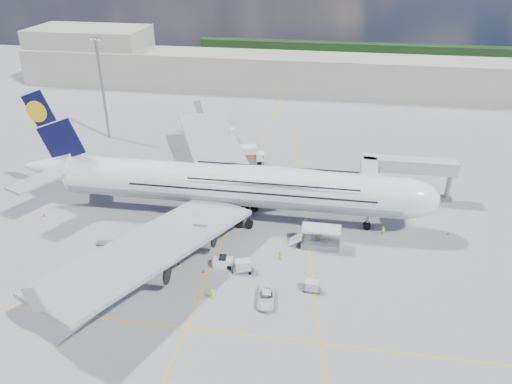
% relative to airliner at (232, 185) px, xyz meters
% --- Properties ---
extents(ground, '(300.00, 300.00, 0.00)m').
position_rel_airliner_xyz_m(ground, '(-0.26, -10.00, -6.87)').
color(ground, gray).
rests_on(ground, ground).
extents(taxi_line_main, '(0.25, 220.00, 0.01)m').
position_rel_airliner_xyz_m(taxi_line_main, '(-0.26, -10.00, -6.86)').
color(taxi_line_main, '#E1AF0B').
rests_on(taxi_line_main, ground).
extents(taxi_line_cross, '(120.00, 0.25, 0.01)m').
position_rel_airliner_xyz_m(taxi_line_cross, '(-0.26, -30.00, -6.86)').
color(taxi_line_cross, '#E1AF0B').
rests_on(taxi_line_cross, ground).
extents(taxi_line_diag, '(14.16, 99.06, 0.01)m').
position_rel_airliner_xyz_m(taxi_line_diag, '(13.74, -0.00, -6.86)').
color(taxi_line_diag, '#E1AF0B').
rests_on(taxi_line_diag, ground).
extents(airliner, '(77.26, 79.15, 23.71)m').
position_rel_airliner_xyz_m(airliner, '(0.00, 0.00, 0.00)').
color(airliner, white).
rests_on(airliner, ground).
extents(jet_bridge, '(18.80, 12.10, 8.50)m').
position_rel_airliner_xyz_m(jet_bridge, '(29.55, 10.94, -0.02)').
color(jet_bridge, '#B7B7BC').
rests_on(jet_bridge, ground).
extents(cargo_loader, '(8.53, 3.20, 3.67)m').
position_rel_airliner_xyz_m(cargo_loader, '(16.56, -7.11, -5.62)').
color(cargo_loader, silver).
rests_on(cargo_loader, ground).
extents(light_mast, '(3.00, 0.70, 25.50)m').
position_rel_airliner_xyz_m(light_mast, '(-40.26, 35.00, 6.34)').
color(light_mast, gray).
rests_on(light_mast, ground).
extents(terminal, '(180.00, 16.00, 12.00)m').
position_rel_airliner_xyz_m(terminal, '(-0.26, 85.00, -0.87)').
color(terminal, '#B2AD9E').
rests_on(terminal, ground).
extents(hangar, '(40.00, 22.00, 18.00)m').
position_rel_airliner_xyz_m(hangar, '(-70.26, 90.00, 2.13)').
color(hangar, '#B2AD9E').
rests_on(hangar, ground).
extents(tree_line, '(160.00, 6.00, 8.00)m').
position_rel_airliner_xyz_m(tree_line, '(39.74, 130.00, -2.87)').
color(tree_line, '#193814').
rests_on(tree_line, ground).
extents(dolly_row_a, '(2.93, 1.90, 0.40)m').
position_rel_airliner_xyz_m(dolly_row_a, '(-21.62, -22.93, -6.56)').
color(dolly_row_a, gray).
rests_on(dolly_row_a, ground).
extents(dolly_row_b, '(3.57, 2.76, 0.46)m').
position_rel_airliner_xyz_m(dolly_row_b, '(-7.01, -15.64, -6.51)').
color(dolly_row_b, gray).
rests_on(dolly_row_b, ground).
extents(dolly_row_c, '(2.83, 1.57, 1.77)m').
position_rel_airliner_xyz_m(dolly_row_c, '(-12.02, -19.44, -5.92)').
color(dolly_row_c, gray).
rests_on(dolly_row_c, ground).
extents(dolly_back, '(3.00, 1.68, 0.43)m').
position_rel_airliner_xyz_m(dolly_back, '(-19.82, -12.62, -6.53)').
color(dolly_back, gray).
rests_on(dolly_back, ground).
extents(dolly_nose_far, '(2.79, 1.61, 1.71)m').
position_rel_airliner_xyz_m(dolly_nose_far, '(16.06, -19.31, -5.95)').
color(dolly_nose_far, gray).
rests_on(dolly_nose_far, ground).
extents(dolly_nose_near, '(3.56, 2.68, 2.01)m').
position_rel_airliner_xyz_m(dolly_nose_near, '(4.99, -16.28, -5.79)').
color(dolly_nose_near, gray).
rests_on(dolly_nose_near, ground).
extents(baggage_tug, '(3.24, 1.72, 1.95)m').
position_rel_airliner_xyz_m(baggage_tug, '(1.62, -15.49, -6.01)').
color(baggage_tug, white).
rests_on(baggage_tug, ground).
extents(catering_truck_inner, '(7.54, 4.40, 4.22)m').
position_rel_airliner_xyz_m(catering_truck_inner, '(-1.47, 24.74, -4.88)').
color(catering_truck_inner, gray).
rests_on(catering_truck_inner, ground).
extents(catering_truck_outer, '(6.62, 2.78, 3.89)m').
position_rel_airliner_xyz_m(catering_truck_outer, '(-11.37, 39.75, -5.06)').
color(catering_truck_outer, gray).
rests_on(catering_truck_outer, ground).
extents(service_van, '(2.81, 5.46, 1.47)m').
position_rel_airliner_xyz_m(service_van, '(9.71, -22.96, -6.13)').
color(service_van, white).
rests_on(service_van, ground).
extents(crew_nose, '(0.78, 0.71, 1.78)m').
position_rel_airliner_xyz_m(crew_nose, '(27.51, -1.68, -5.98)').
color(crew_nose, '#C8FF1A').
rests_on(crew_nose, ground).
extents(crew_loader, '(1.06, 1.05, 1.73)m').
position_rel_airliner_xyz_m(crew_loader, '(16.03, -6.04, -6.00)').
color(crew_loader, '#CCFF1A').
rests_on(crew_loader, ground).
extents(crew_wing, '(0.57, 1.11, 1.81)m').
position_rel_airliner_xyz_m(crew_wing, '(-18.55, -20.43, -5.96)').
color(crew_wing, '#96DC17').
rests_on(crew_wing, ground).
extents(crew_van, '(0.94, 0.87, 1.61)m').
position_rel_airliner_xyz_m(crew_van, '(10.36, -12.01, -6.06)').
color(crew_van, '#D0DF17').
rests_on(crew_van, ground).
extents(crew_tug, '(1.21, 0.76, 1.80)m').
position_rel_airliner_xyz_m(crew_tug, '(1.77, -23.61, -5.97)').
color(crew_tug, '#91E317').
rests_on(crew_tug, ground).
extents(cone_nose, '(0.40, 0.40, 0.52)m').
position_rel_airliner_xyz_m(cone_nose, '(39.01, 0.35, -6.62)').
color(cone_nose, '#DD4A0B').
rests_on(cone_nose, ground).
extents(cone_wing_left_inner, '(0.39, 0.39, 0.50)m').
position_rel_airliner_xyz_m(cone_wing_left_inner, '(-15.32, 7.04, -6.63)').
color(cone_wing_left_inner, '#DD4A0B').
rests_on(cone_wing_left_inner, ground).
extents(cone_wing_left_outer, '(0.41, 0.41, 0.53)m').
position_rel_airliner_xyz_m(cone_wing_left_outer, '(-9.45, 31.06, -6.61)').
color(cone_wing_left_outer, '#DD4A0B').
rests_on(cone_wing_left_outer, ground).
extents(cone_wing_right_inner, '(0.50, 0.50, 0.64)m').
position_rel_airliner_xyz_m(cone_wing_right_inner, '(-1.09, -17.52, -6.56)').
color(cone_wing_right_inner, '#DD4A0B').
rests_on(cone_wing_right_inner, ground).
extents(cone_wing_right_outer, '(0.44, 0.44, 0.56)m').
position_rel_airliner_xyz_m(cone_wing_right_outer, '(-16.06, -25.29, -6.60)').
color(cone_wing_right_outer, '#DD4A0B').
rests_on(cone_wing_right_outer, ground).
extents(cone_tail, '(0.50, 0.50, 0.64)m').
position_rel_airliner_xyz_m(cone_tail, '(-35.44, -5.44, -6.56)').
color(cone_tail, '#DD4A0B').
rests_on(cone_tail, ground).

